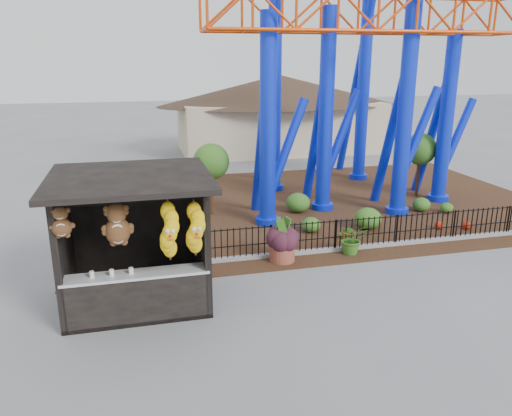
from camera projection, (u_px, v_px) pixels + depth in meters
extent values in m
plane|color=slate|center=(272.00, 309.00, 11.54)|extent=(120.00, 120.00, 0.00)
cube|color=#331E11|center=(315.00, 203.00, 19.90)|extent=(18.00, 12.00, 0.02)
cube|color=gray|center=(372.00, 246.00, 15.23)|extent=(18.00, 0.18, 0.12)
cube|color=black|center=(139.00, 298.00, 11.96)|extent=(3.20, 2.60, 0.10)
cube|color=black|center=(134.00, 225.00, 12.69)|extent=(3.20, 0.12, 3.00)
cube|color=black|center=(64.00, 247.00, 11.18)|extent=(0.12, 2.60, 3.00)
cube|color=black|center=(201.00, 236.00, 11.89)|extent=(0.12, 2.60, 3.00)
cube|color=black|center=(129.00, 178.00, 10.86)|extent=(3.50, 3.40, 0.12)
cube|color=black|center=(57.00, 268.00, 10.04)|extent=(0.14, 0.14, 3.00)
cube|color=black|center=(208.00, 255.00, 10.75)|extent=(0.14, 0.14, 3.00)
cube|color=black|center=(138.00, 299.00, 10.84)|extent=(3.00, 0.50, 1.10)
cube|color=#BBBBBF|center=(136.00, 275.00, 10.67)|extent=(3.10, 0.55, 0.06)
cylinder|color=black|center=(130.00, 202.00, 9.80)|extent=(2.90, 0.04, 0.04)
cylinder|color=#0D27E2|center=(268.00, 123.00, 16.46)|extent=(0.56, 0.56, 7.00)
cylinder|color=#0D27E2|center=(267.00, 220.00, 17.43)|extent=(0.84, 0.84, 0.24)
cylinder|color=#0D27E2|center=(326.00, 113.00, 18.10)|extent=(0.56, 0.56, 7.30)
cylinder|color=#0D27E2|center=(322.00, 206.00, 19.12)|extent=(0.84, 0.84, 0.24)
cylinder|color=#0D27E2|center=(405.00, 112.00, 17.53)|extent=(0.56, 0.56, 7.50)
cylinder|color=#0D27E2|center=(397.00, 210.00, 18.58)|extent=(0.84, 0.84, 0.24)
cylinder|color=#0D27E2|center=(446.00, 119.00, 19.35)|extent=(0.56, 0.56, 6.60)
cylinder|color=#0D27E2|center=(438.00, 198.00, 20.27)|extent=(0.84, 0.84, 0.24)
cylinder|color=#0D27E2|center=(275.00, 79.00, 20.62)|extent=(0.56, 0.56, 9.50)
cylinder|color=#0D27E2|center=(274.00, 187.00, 21.96)|extent=(0.84, 0.84, 0.24)
cylinder|color=#0D27E2|center=(365.00, 65.00, 22.44)|extent=(0.56, 0.56, 10.50)
cylinder|color=#0D27E2|center=(358.00, 176.00, 23.92)|extent=(0.84, 0.84, 0.24)
cylinder|color=#0D27E2|center=(261.00, 145.00, 17.54)|extent=(0.36, 2.21, 5.85)
cylinder|color=#0D27E2|center=(285.00, 152.00, 17.20)|extent=(1.62, 0.32, 3.73)
cylinder|color=#0D27E2|center=(316.00, 135.00, 19.20)|extent=(0.36, 2.29, 6.10)
cylinder|color=#0D27E2|center=(339.00, 141.00, 18.86)|extent=(1.67, 0.32, 3.88)
cylinder|color=#0D27E2|center=(391.00, 135.00, 18.64)|extent=(0.36, 2.34, 6.26)
cylinder|color=#0D27E2|center=(415.00, 142.00, 18.29)|extent=(1.71, 0.32, 3.99)
cylinder|color=#0D27E2|center=(431.00, 137.00, 20.42)|extent=(0.36, 2.10, 5.53)
cylinder|color=#0D27E2|center=(454.00, 142.00, 20.07)|extent=(1.54, 0.32, 3.52)
cylinder|color=brown|center=(282.00, 252.00, 14.18)|extent=(0.92, 0.92, 0.56)
ellipsoid|color=#33141F|center=(283.00, 232.00, 14.01)|extent=(0.70, 0.70, 0.64)
imported|color=#22601C|center=(352.00, 238.00, 14.64)|extent=(0.99, 0.89, 0.96)
ellipsoid|color=#305D1B|center=(311.00, 225.00, 16.52)|extent=(0.62, 0.62, 0.50)
ellipsoid|color=#305D1B|center=(368.00, 218.00, 16.82)|extent=(0.90, 0.90, 0.72)
ellipsoid|color=#305D1B|center=(421.00, 204.00, 18.78)|extent=(0.65, 0.65, 0.52)
ellipsoid|color=#305D1B|center=(298.00, 203.00, 18.64)|extent=(0.91, 0.91, 0.73)
ellipsoid|color=#305D1B|center=(447.00, 208.00, 18.59)|extent=(0.48, 0.48, 0.39)
sphere|color=red|center=(282.00, 244.00, 15.15)|extent=(0.28, 0.28, 0.28)
sphere|color=red|center=(345.00, 234.00, 15.94)|extent=(0.28, 0.28, 0.28)
sphere|color=red|center=(439.00, 225.00, 16.83)|extent=(0.28, 0.28, 0.28)
sphere|color=red|center=(466.00, 225.00, 16.81)|extent=(0.28, 0.28, 0.28)
cube|color=#BFAD8C|center=(279.00, 126.00, 31.08)|extent=(12.00, 6.00, 3.00)
cone|color=#332319|center=(279.00, 87.00, 30.39)|extent=(15.00, 15.00, 1.80)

